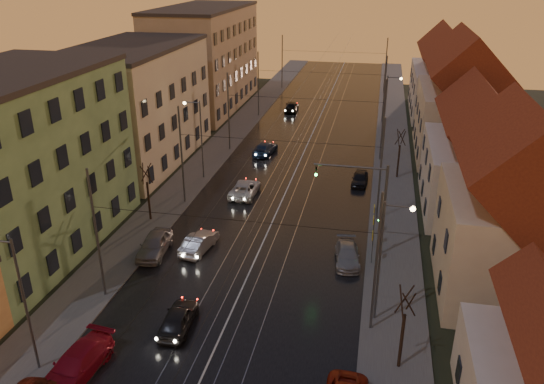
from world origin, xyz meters
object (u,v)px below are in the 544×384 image
Objects in this scene: traffic_light_mast at (371,198)px; driving_car_0 at (178,318)px; driving_car_3 at (265,148)px; street_lamp_0 at (17,293)px; street_lamp_3 at (388,102)px; street_lamp_2 at (198,132)px; driving_car_1 at (199,243)px; parked_left_2 at (76,364)px; parked_right_1 at (347,255)px; driving_car_2 at (245,189)px; driving_car_4 at (291,106)px; street_lamp_1 at (386,251)px; parked_right_2 at (360,178)px; parked_left_3 at (155,244)px.

traffic_light_mast reaches higher than driving_car_0.
driving_car_0 is 0.87× the size of driving_car_3.
street_lamp_0 is 47.62m from street_lamp_3.
driving_car_3 is at bearing 60.33° from street_lamp_2.
traffic_light_mast reaches higher than driving_car_1.
driving_car_0 reaches higher than driving_car_3.
parked_left_2 is 1.18× the size of parked_right_1.
driving_car_4 is at bearing -87.32° from driving_car_2.
street_lamp_1 reaches higher than driving_car_0.
street_lamp_1 reaches higher than parked_right_2.
driving_car_4 is (-12.45, 39.48, -3.83)m from traffic_light_mast.
traffic_light_mast is at bearing -162.69° from driving_car_1.
driving_car_0 is at bearing -106.75° from street_lamp_3.
driving_car_3 is (-1.60, 31.61, -0.02)m from driving_car_0.
driving_car_0 is at bearing -74.49° from street_lamp_2.
driving_car_1 is at bearing -82.13° from driving_car_0.
street_lamp_3 is at bearing 136.83° from driving_car_4.
street_lamp_2 is 1.95× the size of driving_car_0.
driving_car_1 reaches higher than driving_car_3.
parked_right_2 is (-1.21, 13.61, -3.98)m from traffic_light_mast.
street_lamp_3 is 1.90× the size of parked_right_1.
driving_car_2 is at bearing -86.49° from driving_car_1.
street_lamp_2 reaches higher than driving_car_4.
parked_right_2 is (-2.32, 21.60, -4.27)m from street_lamp_1.
parked_right_1 is (10.30, -10.22, -0.05)m from driving_car_2.
street_lamp_3 is 1.62× the size of parked_left_2.
driving_car_4 is 28.21m from parked_right_2.
parked_left_3 is 1.26× the size of parked_right_2.
street_lamp_1 is 1.00× the size of street_lamp_3.
driving_car_0 is 50.65m from driving_car_4.
parked_left_2 is at bearing -111.29° from parked_right_2.
street_lamp_3 is 41.10m from driving_car_0.
parked_left_2 is 1.37× the size of parked_right_2.
driving_car_4 is at bearing 85.21° from street_lamp_0.
street_lamp_3 is at bearing 90.00° from street_lamp_1.
street_lamp_0 is 15.26m from driving_car_1.
driving_car_2 reaches higher than parked_right_2.
driving_car_1 is at bearing 175.86° from parked_right_1.
parked_right_2 is at bearing 95.10° from traffic_light_mast.
parked_left_3 is (-3.14, -42.60, 0.01)m from driving_car_4.
traffic_light_mast reaches higher than driving_car_3.
driving_car_3 is 19.01m from driving_car_4.
driving_car_1 is at bearing 88.21° from parked_left_2.
street_lamp_3 is 15.19m from parked_right_2.
street_lamp_1 reaches higher than parked_left_3.
street_lamp_1 is 8.17m from parked_right_1.
driving_car_0 reaches higher than parked_right_2.
driving_car_2 is 1.32× the size of parked_right_2.
parked_left_2 reaches higher than driving_car_3.
driving_car_2 is (0.83, 10.81, -0.03)m from driving_car_1.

